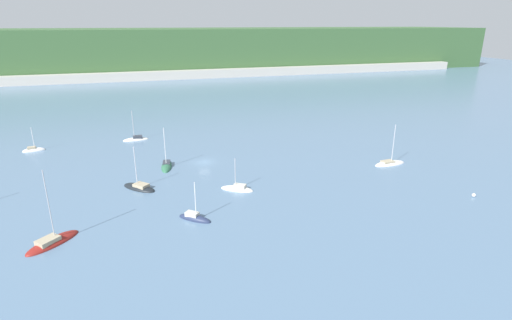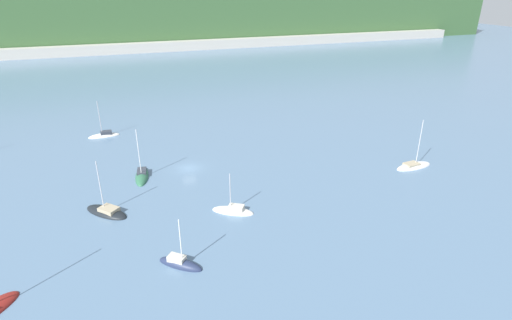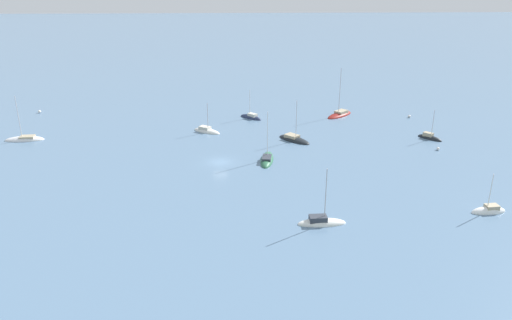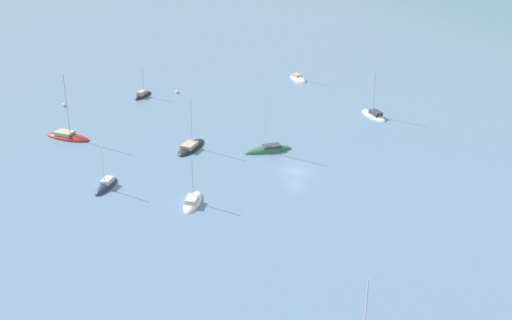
{
  "view_description": "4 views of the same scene",
  "coord_description": "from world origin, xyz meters",
  "px_view_note": "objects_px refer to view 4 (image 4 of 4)",
  "views": [
    {
      "loc": [
        -13.95,
        -87.82,
        31.13
      ],
      "look_at": [
        9.59,
        -10.34,
        3.01
      ],
      "focal_mm": 28.0,
      "sensor_mm": 36.0,
      "label": 1
    },
    {
      "loc": [
        -11.11,
        -69.01,
        32.21
      ],
      "look_at": [
        12.28,
        -3.75,
        1.49
      ],
      "focal_mm": 28.0,
      "sensor_mm": 36.0,
      "label": 2
    },
    {
      "loc": [
        -3.53,
        85.26,
        33.95
      ],
      "look_at": [
        -6.48,
        3.99,
        1.92
      ],
      "focal_mm": 35.0,
      "sensor_mm": 36.0,
      "label": 3
    },
    {
      "loc": [
        87.77,
        -46.42,
        46.87
      ],
      "look_at": [
        -3.69,
        -5.01,
        1.27
      ],
      "focal_mm": 50.0,
      "sensor_mm": 36.0,
      "label": 4
    }
  ],
  "objects_px": {
    "sailboat_5": "(106,187)",
    "sailboat_0": "(374,116)",
    "mooring_buoy_2": "(64,105)",
    "sailboat_3": "(268,151)",
    "sailboat_6": "(143,96)",
    "sailboat_8": "(193,202)",
    "sailboat_1": "(191,148)",
    "sailboat_4": "(298,79)",
    "mooring_buoy_0": "(177,92)",
    "sailboat_2": "(68,137)"
  },
  "relations": [
    {
      "from": "sailboat_1",
      "to": "sailboat_8",
      "type": "distance_m",
      "value": 19.4
    },
    {
      "from": "sailboat_5",
      "to": "mooring_buoy_2",
      "type": "height_order",
      "value": "sailboat_5"
    },
    {
      "from": "sailboat_4",
      "to": "sailboat_5",
      "type": "height_order",
      "value": "sailboat_5"
    },
    {
      "from": "sailboat_6",
      "to": "mooring_buoy_0",
      "type": "relative_size",
      "value": 11.27
    },
    {
      "from": "sailboat_0",
      "to": "sailboat_5",
      "type": "height_order",
      "value": "sailboat_0"
    },
    {
      "from": "sailboat_0",
      "to": "mooring_buoy_0",
      "type": "xyz_separation_m",
      "value": [
        -27.53,
        -28.76,
        0.18
      ]
    },
    {
      "from": "sailboat_4",
      "to": "sailboat_8",
      "type": "bearing_deg",
      "value": -48.14
    },
    {
      "from": "sailboat_1",
      "to": "sailboat_4",
      "type": "xyz_separation_m",
      "value": [
        -25.13,
        32.96,
        -0.01
      ]
    },
    {
      "from": "sailboat_0",
      "to": "sailboat_4",
      "type": "bearing_deg",
      "value": 3.68
    },
    {
      "from": "sailboat_0",
      "to": "sailboat_3",
      "type": "xyz_separation_m",
      "value": [
        6.24,
        -24.46,
        -0.05
      ]
    },
    {
      "from": "mooring_buoy_2",
      "to": "sailboat_3",
      "type": "bearing_deg",
      "value": 36.82
    },
    {
      "from": "sailboat_2",
      "to": "sailboat_3",
      "type": "height_order",
      "value": "sailboat_2"
    },
    {
      "from": "sailboat_5",
      "to": "mooring_buoy_2",
      "type": "distance_m",
      "value": 37.54
    },
    {
      "from": "sailboat_4",
      "to": "sailboat_3",
      "type": "bearing_deg",
      "value": -40.91
    },
    {
      "from": "sailboat_3",
      "to": "sailboat_4",
      "type": "xyz_separation_m",
      "value": [
        -31.37,
        21.82,
        0.01
      ]
    },
    {
      "from": "sailboat_4",
      "to": "mooring_buoy_2",
      "type": "bearing_deg",
      "value": -100.74
    },
    {
      "from": "sailboat_2",
      "to": "mooring_buoy_0",
      "type": "relative_size",
      "value": 19.79
    },
    {
      "from": "sailboat_2",
      "to": "mooring_buoy_2",
      "type": "bearing_deg",
      "value": 128.3
    },
    {
      "from": "sailboat_3",
      "to": "mooring_buoy_2",
      "type": "distance_m",
      "value": 44.09
    },
    {
      "from": "sailboat_5",
      "to": "sailboat_3",
      "type": "bearing_deg",
      "value": 136.04
    },
    {
      "from": "sailboat_5",
      "to": "sailboat_6",
      "type": "bearing_deg",
      "value": -162.36
    },
    {
      "from": "sailboat_5",
      "to": "sailboat_6",
      "type": "relative_size",
      "value": 1.09
    },
    {
      "from": "sailboat_0",
      "to": "sailboat_2",
      "type": "height_order",
      "value": "sailboat_2"
    },
    {
      "from": "sailboat_1",
      "to": "sailboat_2",
      "type": "bearing_deg",
      "value": 100.77
    },
    {
      "from": "sailboat_6",
      "to": "sailboat_8",
      "type": "bearing_deg",
      "value": -138.83
    },
    {
      "from": "sailboat_1",
      "to": "sailboat_3",
      "type": "height_order",
      "value": "sailboat_3"
    },
    {
      "from": "sailboat_3",
      "to": "sailboat_1",
      "type": "bearing_deg",
      "value": -21.24
    },
    {
      "from": "sailboat_5",
      "to": "sailboat_1",
      "type": "bearing_deg",
      "value": 158.99
    },
    {
      "from": "sailboat_4",
      "to": "sailboat_6",
      "type": "distance_m",
      "value": 33.12
    },
    {
      "from": "sailboat_6",
      "to": "sailboat_0",
      "type": "bearing_deg",
      "value": -79.72
    },
    {
      "from": "sailboat_5",
      "to": "sailboat_0",
      "type": "bearing_deg",
      "value": 140.66
    },
    {
      "from": "sailboat_3",
      "to": "sailboat_4",
      "type": "distance_m",
      "value": 38.21
    },
    {
      "from": "sailboat_5",
      "to": "sailboat_8",
      "type": "bearing_deg",
      "value": 86.47
    },
    {
      "from": "sailboat_6",
      "to": "sailboat_8",
      "type": "distance_m",
      "value": 47.14
    },
    {
      "from": "sailboat_1",
      "to": "mooring_buoy_0",
      "type": "relative_size",
      "value": 15.14
    },
    {
      "from": "sailboat_5",
      "to": "sailboat_6",
      "type": "height_order",
      "value": "sailboat_5"
    },
    {
      "from": "sailboat_0",
      "to": "sailboat_3",
      "type": "relative_size",
      "value": 0.9
    },
    {
      "from": "sailboat_1",
      "to": "sailboat_2",
      "type": "relative_size",
      "value": 0.77
    },
    {
      "from": "sailboat_6",
      "to": "sailboat_1",
      "type": "bearing_deg",
      "value": -131.18
    },
    {
      "from": "sailboat_2",
      "to": "sailboat_8",
      "type": "height_order",
      "value": "sailboat_2"
    },
    {
      "from": "mooring_buoy_0",
      "to": "sailboat_6",
      "type": "bearing_deg",
      "value": -96.93
    },
    {
      "from": "sailboat_4",
      "to": "mooring_buoy_0",
      "type": "xyz_separation_m",
      "value": [
        -2.4,
        -26.12,
        0.22
      ]
    },
    {
      "from": "sailboat_0",
      "to": "mooring_buoy_2",
      "type": "bearing_deg",
      "value": 57.95
    },
    {
      "from": "mooring_buoy_0",
      "to": "sailboat_1",
      "type": "bearing_deg",
      "value": -13.96
    },
    {
      "from": "sailboat_6",
      "to": "mooring_buoy_2",
      "type": "relative_size",
      "value": 10.5
    },
    {
      "from": "sailboat_2",
      "to": "sailboat_4",
      "type": "distance_m",
      "value": 52.08
    },
    {
      "from": "sailboat_3",
      "to": "sailboat_5",
      "type": "height_order",
      "value": "sailboat_3"
    },
    {
      "from": "sailboat_3",
      "to": "sailboat_8",
      "type": "bearing_deg",
      "value": 42.84
    },
    {
      "from": "mooring_buoy_0",
      "to": "sailboat_5",
      "type": "bearing_deg",
      "value": -32.61
    },
    {
      "from": "sailboat_3",
      "to": "sailboat_5",
      "type": "xyz_separation_m",
      "value": [
        2.23,
        -27.33,
        0.03
      ]
    }
  ]
}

